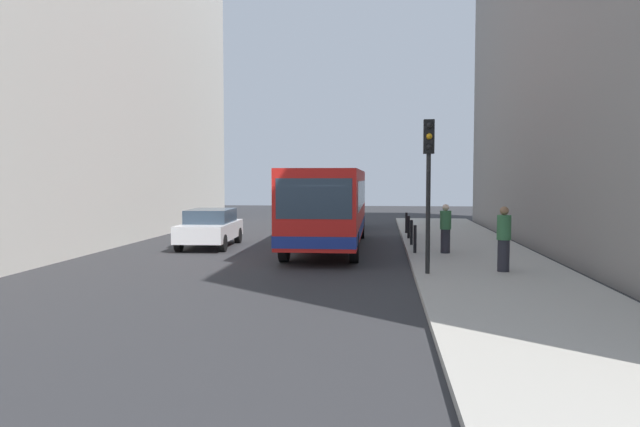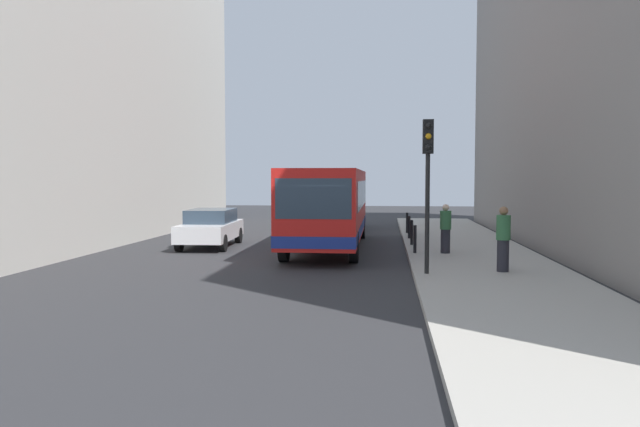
{
  "view_description": "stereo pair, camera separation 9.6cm",
  "coord_description": "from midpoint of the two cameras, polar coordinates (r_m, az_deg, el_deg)",
  "views": [
    {
      "loc": [
        2.34,
        -18.79,
        2.7
      ],
      "look_at": [
        0.15,
        2.27,
        1.46
      ],
      "focal_mm": 33.9,
      "sensor_mm": 36.0,
      "label": 1
    },
    {
      "loc": [
        2.43,
        -18.78,
        2.7
      ],
      "look_at": [
        0.15,
        2.27,
        1.46
      ],
      "focal_mm": 33.9,
      "sensor_mm": 36.0,
      "label": 2
    }
  ],
  "objects": [
    {
      "name": "bollard_mid",
      "position": [
        23.38,
        8.77,
        -1.78
      ],
      "size": [
        0.11,
        0.11,
        0.95
      ],
      "primitive_type": "cylinder",
      "color": "black",
      "rests_on": "sidewalk"
    },
    {
      "name": "traffic_light",
      "position": [
        16.3,
        10.31,
        4.37
      ],
      "size": [
        0.28,
        0.33,
        4.1
      ],
      "color": "black",
      "rests_on": "sidewalk"
    },
    {
      "name": "building_left",
      "position": [
        27.28,
        -25.53,
        15.07
      ],
      "size": [
        7.0,
        32.0,
        16.78
      ],
      "primitive_type": "cube",
      "color": "#BCB7AD",
      "rests_on": "ground"
    },
    {
      "name": "bus",
      "position": [
        23.27,
        1.01,
        0.95
      ],
      "size": [
        2.6,
        11.04,
        3.0
      ],
      "rotation": [
        0.0,
        0.0,
        3.15
      ],
      "color": "red",
      "rests_on": "ground"
    },
    {
      "name": "bollard_far",
      "position": [
        25.89,
        8.52,
        -1.28
      ],
      "size": [
        0.11,
        0.11,
        0.95
      ],
      "primitive_type": "cylinder",
      "color": "black",
      "rests_on": "sidewalk"
    },
    {
      "name": "pedestrian_mid_sidewalk",
      "position": [
        20.97,
        11.89,
        -1.42
      ],
      "size": [
        0.38,
        0.38,
        1.67
      ],
      "rotation": [
        0.0,
        0.0,
        0.55
      ],
      "color": "#26262D",
      "rests_on": "sidewalk"
    },
    {
      "name": "bollard_farthest",
      "position": [
        28.4,
        8.32,
        -0.87
      ],
      "size": [
        0.11,
        0.11,
        0.95
      ],
      "primitive_type": "cylinder",
      "color": "black",
      "rests_on": "sidewalk"
    },
    {
      "name": "car_beside_bus",
      "position": [
        24.1,
        -10.16,
        -1.26
      ],
      "size": [
        2.05,
        4.49,
        1.48
      ],
      "rotation": [
        0.0,
        0.0,
        3.19
      ],
      "color": "silver",
      "rests_on": "ground"
    },
    {
      "name": "ground_plane",
      "position": [
        19.12,
        -1.05,
        -4.77
      ],
      "size": [
        80.0,
        80.0,
        0.0
      ],
      "primitive_type": "plane",
      "color": "#2D2D30"
    },
    {
      "name": "sidewalk",
      "position": [
        19.2,
        15.2,
        -4.63
      ],
      "size": [
        4.4,
        40.0,
        0.15
      ],
      "primitive_type": "cube",
      "color": "#ADA89E",
      "rests_on": "ground"
    },
    {
      "name": "bollard_near",
      "position": [
        20.87,
        9.08,
        -2.4
      ],
      "size": [
        0.11,
        0.11,
        0.95
      ],
      "primitive_type": "cylinder",
      "color": "black",
      "rests_on": "sidewalk"
    },
    {
      "name": "pedestrian_near_signal",
      "position": [
        17.22,
        17.06,
        -2.31
      ],
      "size": [
        0.38,
        0.38,
        1.79
      ],
      "rotation": [
        0.0,
        0.0,
        0.46
      ],
      "color": "#26262D",
      "rests_on": "sidewalk"
    },
    {
      "name": "car_behind_bus",
      "position": [
        32.84,
        2.16,
        0.01
      ],
      "size": [
        2.01,
        4.47,
        1.48
      ],
      "rotation": [
        0.0,
        0.0,
        3.18
      ],
      "color": "silver",
      "rests_on": "ground"
    }
  ]
}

